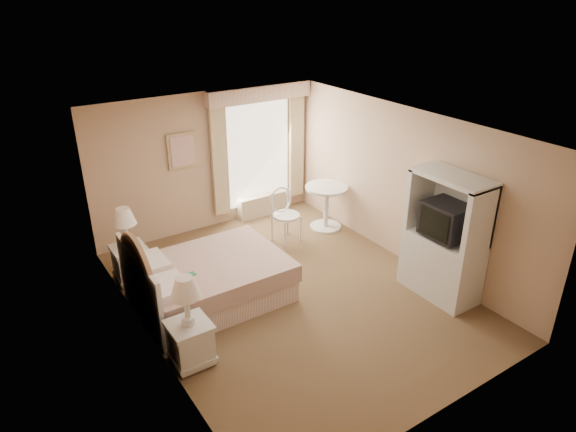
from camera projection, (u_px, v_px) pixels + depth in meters
room at (293, 217)px, 7.04m from camera, size 4.21×5.51×2.51m
window at (260, 149)px, 9.53m from camera, size 2.05×0.22×2.51m
framed_art at (182, 151)px, 8.74m from camera, size 0.52×0.04×0.62m
bed at (206, 280)px, 7.27m from camera, size 2.08×1.58×1.40m
nightstand_near at (189, 332)px, 6.04m from camera, size 0.49×0.49×1.18m
nightstand_far at (129, 254)px, 7.74m from camera, size 0.49×0.49×1.18m
round_table at (326, 200)px, 9.34m from camera, size 0.78×0.78×0.82m
cafe_chair at (284, 211)px, 8.90m from camera, size 0.52×0.52×0.97m
armoire at (444, 246)px, 7.28m from camera, size 0.56×1.11×1.85m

